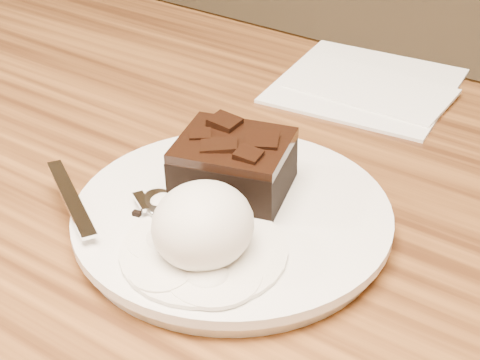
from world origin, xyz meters
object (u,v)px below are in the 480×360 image
Objects in this scene: spoon at (162,205)px; napkin at (366,84)px; brownie at (233,169)px; ice_cream_scoop at (203,225)px; plate at (232,220)px.

napkin is (0.01, 0.31, -0.02)m from spoon.
napkin is at bearing 93.23° from brownie.
ice_cream_scoop is 0.44× the size of spoon.
brownie is 1.13× the size of ice_cream_scoop.
ice_cream_scoop is (0.03, -0.07, 0.01)m from brownie.
spoon reaches higher than napkin.
napkin is at bearing 95.85° from plate.
plate is 1.39× the size of napkin.
plate is 1.47× the size of spoon.
spoon is 0.95× the size of napkin.
plate is 3.30× the size of ice_cream_scoop.
plate is 0.04m from brownie.
ice_cream_scoop is 0.42× the size of napkin.
plate is 0.05m from spoon.
brownie is (-0.01, 0.02, 0.03)m from plate.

